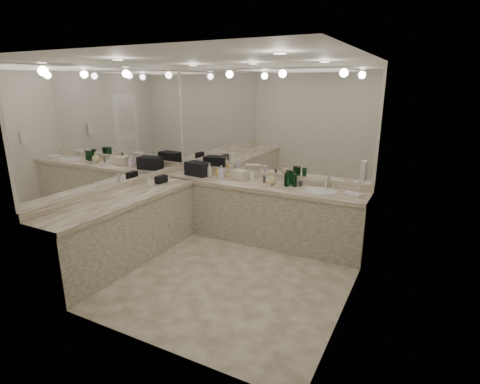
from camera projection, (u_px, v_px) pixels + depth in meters
The scene contains 38 objects.
floor at pixel (219, 272), 4.81m from camera, with size 3.20×3.20×0.00m, color beige.
ceiling at pixel (216, 58), 4.09m from camera, with size 3.20×3.20×0.00m, color white.
wall_back at pixel (268, 153), 5.73m from camera, with size 3.20×0.02×2.60m, color beige.
wall_left at pixel (118, 161), 5.16m from camera, with size 0.02×3.00×2.60m, color beige.
wall_right at pixel (355, 190), 3.74m from camera, with size 0.02×3.00×2.60m, color beige.
vanity_back_base at pixel (259, 213), 5.72m from camera, with size 3.20×0.60×0.84m, color beige.
vanity_back_top at pixel (259, 185), 5.59m from camera, with size 3.20×0.64×0.06m, color beige.
vanity_left_base at pixel (124, 232), 5.02m from camera, with size 0.60×2.40×0.84m, color beige.
vanity_left_top at pixel (122, 200), 4.89m from camera, with size 0.64×2.42×0.06m, color beige.
backsplash_back at pixel (267, 176), 5.81m from camera, with size 3.20×0.04×0.10m, color beige.
backsplash_left at pixel (121, 186), 5.25m from camera, with size 0.04×3.00×0.10m, color beige.
mirror_back at pixel (268, 122), 5.59m from camera, with size 3.12×0.01×1.55m, color white.
mirror_left at pixel (116, 126), 5.02m from camera, with size 0.01×2.92×1.55m, color white.
sink at pixel (322, 191), 5.17m from camera, with size 0.44×0.44×0.03m, color white.
faucet at pixel (326, 183), 5.33m from camera, with size 0.24×0.16×0.14m, color silver.
wall_phone at pixel (363, 171), 4.35m from camera, with size 0.06×0.10×0.24m, color white.
door at pixel (340, 230), 3.39m from camera, with size 0.02×0.82×2.10m, color white.
black_toiletry_bag at pixel (198, 168), 6.04m from camera, with size 0.39×0.25×0.22m, color black.
black_bag_spill at pixel (161, 180), 5.57m from camera, with size 0.09×0.19×0.11m, color black.
cream_cosmetic_case at pixel (240, 175), 5.77m from camera, with size 0.25×0.15×0.14m, color beige.
hand_towel at pixel (353, 194), 4.95m from camera, with size 0.23×0.15×0.04m, color white.
lotion_left at pixel (149, 183), 5.33m from camera, with size 0.05×0.05×0.12m, color white.
soap_bottle_a at pixel (209, 170), 5.95m from camera, with size 0.08×0.08×0.22m, color beige.
soap_bottle_b at pixel (222, 172), 5.87m from camera, with size 0.09×0.09×0.20m, color silver.
soap_bottle_c at pixel (271, 178), 5.46m from camera, with size 0.15×0.15×0.20m, color #D7C286.
green_bottle_0 at pixel (287, 180), 5.40m from camera, with size 0.07×0.07×0.19m, color #124523.
green_bottle_1 at pixel (288, 177), 5.50m from camera, with size 0.06×0.06×0.21m, color #124523.
green_bottle_2 at pixel (292, 178), 5.48m from camera, with size 0.07×0.07×0.20m, color #124523.
green_bottle_3 at pixel (295, 180), 5.38m from camera, with size 0.07×0.07×0.18m, color #124523.
amenity_bottle_0 at pixel (227, 175), 5.94m from camera, with size 0.04×0.04×0.07m, color #F2D84C.
amenity_bottle_1 at pixel (301, 183), 5.44m from camera, with size 0.06×0.06×0.07m, color #3F3F4C.
amenity_bottle_2 at pixel (264, 179), 5.60m from camera, with size 0.04×0.04×0.11m, color #3F3F4C.
amenity_bottle_3 at pixel (204, 171), 6.02m from camera, with size 0.06×0.06×0.14m, color #3F3F4C.
amenity_bottle_4 at pixel (252, 177), 5.66m from camera, with size 0.06×0.06×0.15m, color white.
amenity_bottle_5 at pixel (211, 173), 5.97m from camera, with size 0.06×0.06×0.13m, color #E0B28C.
amenity_bottle_6 at pixel (270, 181), 5.43m from camera, with size 0.06×0.06×0.13m, color silver.
amenity_bottle_7 at pixel (217, 173), 6.01m from camera, with size 0.05×0.05×0.10m, color #F2D84C.
amenity_bottle_8 at pixel (220, 174), 5.96m from camera, with size 0.06×0.06×0.07m, color #E0B28C.
Camera 1 is at (2.24, -3.73, 2.33)m, focal length 28.00 mm.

